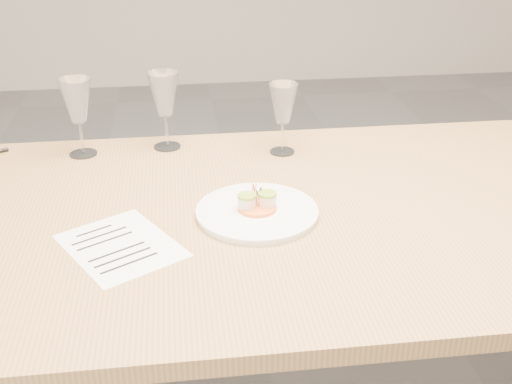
{
  "coord_description": "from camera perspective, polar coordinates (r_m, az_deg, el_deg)",
  "views": [
    {
      "loc": [
        -0.25,
        -1.31,
        1.46
      ],
      "look_at": [
        -0.08,
        -0.01,
        0.8
      ],
      "focal_mm": 45.0,
      "sensor_mm": 36.0,
      "label": 1
    }
  ],
  "objects": [
    {
      "name": "wine_glass_1",
      "position": [
        1.81,
        -15.65,
        7.68
      ],
      "size": [
        0.09,
        0.09,
        0.22
      ],
      "color": "white",
      "rests_on": "dining_table"
    },
    {
      "name": "dining_table",
      "position": [
        1.54,
        2.92,
        -3.64
      ],
      "size": [
        2.4,
        1.0,
        0.75
      ],
      "color": "#AD814B",
      "rests_on": "ground"
    },
    {
      "name": "dinner_plate",
      "position": [
        1.47,
        0.12,
        -1.68
      ],
      "size": [
        0.28,
        0.28,
        0.07
      ],
      "rotation": [
        0.0,
        0.0,
        0.16
      ],
      "color": "white",
      "rests_on": "dining_table"
    },
    {
      "name": "wine_glass_2",
      "position": [
        1.81,
        -8.18,
        8.48
      ],
      "size": [
        0.09,
        0.09,
        0.22
      ],
      "color": "white",
      "rests_on": "dining_table"
    },
    {
      "name": "wine_glass_3",
      "position": [
        1.76,
        2.43,
        7.73
      ],
      "size": [
        0.08,
        0.08,
        0.2
      ],
      "color": "white",
      "rests_on": "dining_table"
    },
    {
      "name": "recipe_sheet",
      "position": [
        1.39,
        -11.95,
        -4.7
      ],
      "size": [
        0.3,
        0.32,
        0.0
      ],
      "rotation": [
        0.0,
        0.0,
        0.53
      ],
      "color": "white",
      "rests_on": "dining_table"
    }
  ]
}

